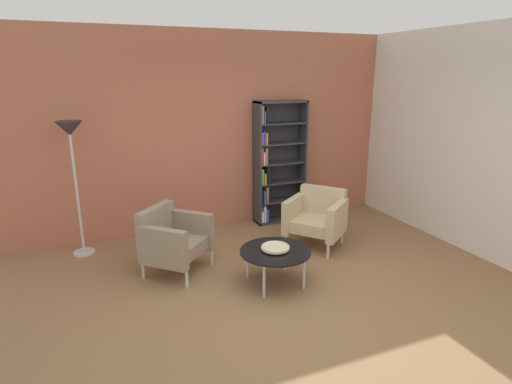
# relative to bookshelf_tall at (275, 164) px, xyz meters

# --- Properties ---
(ground_plane) EXTENTS (8.32, 8.32, 0.00)m
(ground_plane) POSITION_rel_bookshelf_tall_xyz_m (-0.93, -2.25, -0.93)
(ground_plane) COLOR olive
(brick_back_panel) EXTENTS (6.40, 0.12, 2.90)m
(brick_back_panel) POSITION_rel_bookshelf_tall_xyz_m (-0.93, 0.21, 0.52)
(brick_back_panel) COLOR #B2664C
(brick_back_panel) RESTS_ON ground_plane
(plaster_right_partition) EXTENTS (0.12, 5.20, 2.90)m
(plaster_right_partition) POSITION_rel_bookshelf_tall_xyz_m (1.93, -1.65, 0.52)
(plaster_right_partition) COLOR silver
(plaster_right_partition) RESTS_ON ground_plane
(bookshelf_tall) EXTENTS (0.80, 0.30, 1.90)m
(bookshelf_tall) POSITION_rel_bookshelf_tall_xyz_m (0.00, 0.00, 0.00)
(bookshelf_tall) COLOR #333338
(bookshelf_tall) RESTS_ON ground_plane
(coffee_table_low) EXTENTS (0.80, 0.80, 0.40)m
(coffee_table_low) POSITION_rel_bookshelf_tall_xyz_m (-0.88, -1.90, -0.56)
(coffee_table_low) COLOR black
(coffee_table_low) RESTS_ON ground_plane
(decorative_bowl) EXTENTS (0.32, 0.32, 0.05)m
(decorative_bowl) POSITION_rel_bookshelf_tall_xyz_m (-0.88, -1.90, -0.49)
(decorative_bowl) COLOR beige
(decorative_bowl) RESTS_ON coffee_table_low
(armchair_by_bookshelf) EXTENTS (0.94, 0.95, 0.78)m
(armchair_by_bookshelf) POSITION_rel_bookshelf_tall_xyz_m (0.11, -1.13, -0.51)
(armchair_by_bookshelf) COLOR #C6B289
(armchair_by_bookshelf) RESTS_ON ground_plane
(armchair_spare_guest) EXTENTS (0.95, 0.95, 0.78)m
(armchair_spare_guest) POSITION_rel_bookshelf_tall_xyz_m (-1.87, -1.16, -0.51)
(armchair_spare_guest) COLOR gray
(armchair_spare_guest) RESTS_ON ground_plane
(floor_lamp_torchiere) EXTENTS (0.32, 0.32, 1.74)m
(floor_lamp_torchiere) POSITION_rel_bookshelf_tall_xyz_m (-2.88, -0.20, 0.52)
(floor_lamp_torchiere) COLOR silver
(floor_lamp_torchiere) RESTS_ON ground_plane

